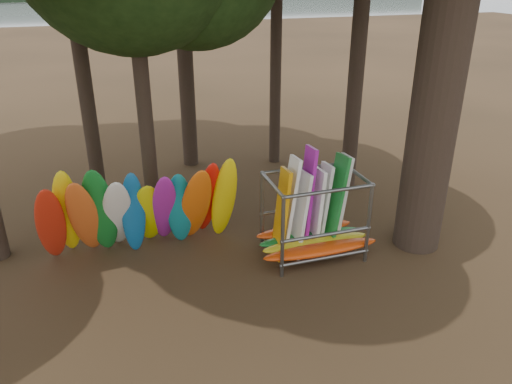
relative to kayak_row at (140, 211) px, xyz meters
name	(u,v)px	position (x,y,z in m)	size (l,w,h in m)	color
ground	(244,273)	(2.21, -1.59, -1.26)	(120.00, 120.00, 0.00)	#47331E
lake	(112,24)	(2.21, 58.41, -1.26)	(160.00, 160.00, 0.00)	gray
kayak_row	(140,211)	(0.00, 0.00, 0.00)	(4.97, 2.19, 2.93)	red
storage_rack	(313,219)	(4.15, -1.23, -0.27)	(3.03, 1.62, 2.81)	slate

